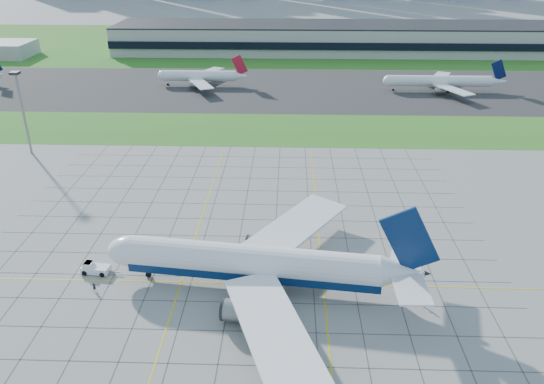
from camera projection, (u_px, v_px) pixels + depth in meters
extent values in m
plane|color=gray|center=(233.00, 277.00, 105.91)|extent=(1400.00, 1400.00, 0.00)
cube|color=#257120|center=(258.00, 129.00, 186.84)|extent=(700.00, 35.00, 0.04)
cube|color=#383838|center=(265.00, 89.00, 236.30)|extent=(700.00, 75.00, 0.04)
cube|color=#257120|center=(273.00, 43.00, 335.23)|extent=(700.00, 145.00, 0.04)
cube|color=#474744|center=(20.00, 246.00, 116.35)|extent=(0.18, 130.00, 0.02)
cube|color=#474744|center=(56.00, 247.00, 116.11)|extent=(0.18, 130.00, 0.02)
cube|color=#474744|center=(92.00, 248.00, 115.87)|extent=(0.18, 130.00, 0.02)
cube|color=#474744|center=(128.00, 248.00, 115.63)|extent=(0.18, 130.00, 0.02)
cube|color=#474744|center=(164.00, 249.00, 115.38)|extent=(0.18, 130.00, 0.02)
cube|color=#474744|center=(201.00, 250.00, 115.14)|extent=(0.18, 130.00, 0.02)
cube|color=#474744|center=(237.00, 250.00, 114.90)|extent=(0.18, 130.00, 0.02)
cube|color=#474744|center=(274.00, 251.00, 114.66)|extent=(0.18, 130.00, 0.02)
cube|color=#474744|center=(311.00, 252.00, 114.41)|extent=(0.18, 130.00, 0.02)
cube|color=#474744|center=(348.00, 252.00, 114.17)|extent=(0.18, 130.00, 0.02)
cube|color=#474744|center=(386.00, 253.00, 113.93)|extent=(0.18, 130.00, 0.02)
cube|color=#474744|center=(423.00, 254.00, 113.69)|extent=(0.18, 130.00, 0.02)
cube|color=#474744|center=(461.00, 254.00, 113.45)|extent=(0.18, 130.00, 0.02)
cube|color=#474744|center=(218.00, 365.00, 84.32)|extent=(110.00, 0.18, 0.02)
cube|color=#474744|center=(224.00, 331.00, 91.52)|extent=(110.00, 0.18, 0.02)
cube|color=#474744|center=(229.00, 302.00, 98.71)|extent=(110.00, 0.18, 0.02)
cube|color=#474744|center=(233.00, 277.00, 105.91)|extent=(110.00, 0.18, 0.02)
cube|color=#474744|center=(237.00, 255.00, 113.10)|extent=(110.00, 0.18, 0.02)
cube|color=#474744|center=(240.00, 236.00, 120.30)|extent=(110.00, 0.18, 0.02)
cube|color=#474744|center=(243.00, 219.00, 127.49)|extent=(110.00, 0.18, 0.02)
cube|color=#474744|center=(245.00, 204.00, 134.68)|extent=(110.00, 0.18, 0.02)
cube|color=#474744|center=(248.00, 191.00, 141.88)|extent=(110.00, 0.18, 0.02)
cube|color=#474744|center=(250.00, 178.00, 149.07)|extent=(110.00, 0.18, 0.02)
cube|color=#474744|center=(252.00, 167.00, 156.27)|extent=(110.00, 0.18, 0.02)
cube|color=#474744|center=(254.00, 157.00, 163.46)|extent=(110.00, 0.18, 0.02)
cube|color=yellow|center=(232.00, 283.00, 104.11)|extent=(120.00, 0.25, 0.03)
cube|color=yellow|center=(199.00, 227.00, 124.19)|extent=(0.25, 100.00, 0.03)
cube|color=yellow|center=(318.00, 229.00, 123.35)|extent=(0.25, 100.00, 0.03)
cube|color=#B7B7B2|center=(340.00, 39.00, 308.27)|extent=(260.00, 42.00, 15.00)
cube|color=black|center=(344.00, 46.00, 289.16)|extent=(260.00, 1.00, 4.00)
cube|color=black|center=(341.00, 25.00, 304.83)|extent=(260.00, 42.00, 0.80)
cylinder|color=gray|center=(24.00, 115.00, 161.04)|extent=(0.70, 0.70, 25.00)
cube|color=black|center=(15.00, 73.00, 155.50)|extent=(2.50, 2.50, 0.80)
cylinder|color=white|center=(253.00, 261.00, 100.50)|extent=(48.45, 12.04, 6.27)
cube|color=#07214D|center=(253.00, 270.00, 101.37)|extent=(48.40, 11.63, 1.67)
ellipsoid|color=white|center=(133.00, 251.00, 103.84)|extent=(10.71, 7.44, 6.27)
cube|color=black|center=(122.00, 248.00, 103.94)|extent=(2.69, 3.60, 0.63)
cone|color=white|center=(402.00, 273.00, 96.52)|extent=(9.02, 6.92, 5.95)
cube|color=#07214D|center=(410.00, 240.00, 93.39)|extent=(11.37, 1.90, 13.33)
cube|color=white|center=(296.00, 226.00, 114.95)|extent=(23.81, 29.66, 1.01)
cube|color=white|center=(272.00, 327.00, 85.23)|extent=(18.44, 30.72, 1.01)
cylinder|color=slate|center=(263.00, 245.00, 111.62)|extent=(7.22, 4.76, 3.97)
cylinder|color=slate|center=(242.00, 311.00, 92.12)|extent=(7.22, 4.76, 3.97)
cylinder|color=gray|center=(148.00, 271.00, 105.44)|extent=(0.42, 0.42, 2.72)
cylinder|color=black|center=(148.00, 274.00, 105.78)|extent=(1.20, 0.66, 1.15)
cylinder|color=black|center=(283.00, 276.00, 105.01)|extent=(1.50, 1.41, 1.36)
cylinder|color=black|center=(278.00, 297.00, 99.06)|extent=(1.50, 1.41, 1.36)
cube|color=white|center=(96.00, 269.00, 107.03)|extent=(5.88, 3.27, 1.31)
cube|color=white|center=(88.00, 264.00, 106.83)|extent=(1.92, 2.24, 1.03)
cube|color=black|center=(88.00, 264.00, 106.75)|extent=(1.71, 2.03, 0.65)
cube|color=gray|center=(115.00, 272.00, 106.59)|extent=(2.80, 0.51, 0.17)
cylinder|color=black|center=(90.00, 266.00, 108.51)|extent=(1.08, 0.59, 1.03)
cylinder|color=black|center=(85.00, 273.00, 106.35)|extent=(1.08, 0.59, 1.03)
cylinder|color=black|center=(107.00, 268.00, 107.99)|extent=(1.08, 0.59, 1.03)
cylinder|color=black|center=(102.00, 275.00, 105.83)|extent=(1.08, 0.59, 1.03)
imported|color=black|center=(94.00, 287.00, 101.51)|extent=(0.74, 0.73, 1.73)
imported|color=black|center=(424.00, 303.00, 96.96)|extent=(1.11, 1.10, 1.80)
cylinder|color=white|center=(199.00, 76.00, 239.25)|extent=(33.06, 4.80, 4.80)
cube|color=#AC1329|center=(240.00, 65.00, 236.51)|extent=(7.46, 0.40, 9.15)
cube|color=white|center=(208.00, 72.00, 249.42)|extent=(13.89, 20.66, 0.40)
cube|color=white|center=(201.00, 84.00, 229.64)|extent=(13.89, 20.66, 0.40)
cylinder|color=black|center=(207.00, 83.00, 242.89)|extent=(1.00, 1.00, 1.00)
cylinder|color=black|center=(205.00, 86.00, 238.93)|extent=(1.00, 1.00, 1.00)
cylinder|color=white|center=(439.00, 81.00, 230.59)|extent=(44.29, 4.80, 4.80)
cube|color=#061042|center=(499.00, 70.00, 227.66)|extent=(7.46, 0.40, 9.15)
cube|color=white|center=(440.00, 77.00, 240.73)|extent=(13.89, 20.66, 0.40)
cube|color=white|center=(453.00, 89.00, 220.95)|extent=(13.89, 20.66, 0.40)
cylinder|color=black|center=(445.00, 89.00, 234.20)|extent=(1.00, 1.00, 1.00)
cylinder|color=black|center=(448.00, 91.00, 230.24)|extent=(1.00, 1.00, 1.00)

